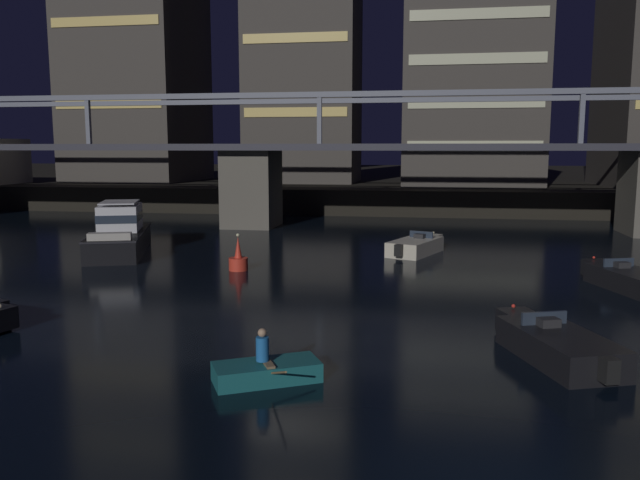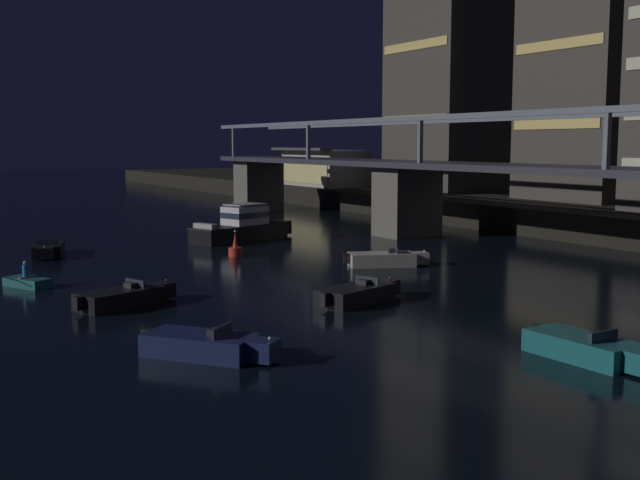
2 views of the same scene
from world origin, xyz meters
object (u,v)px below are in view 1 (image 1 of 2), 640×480
object	(u,v)px
tower_west_tall	(304,9)
speedboat_near_center	(627,279)
speedboat_near_right	(417,246)
speedboat_far_center	(555,344)
tower_central	(472,85)
dinghy_with_paddler	(266,371)
cabin_cruiser_near_left	(120,233)
river_bridge	(444,170)
channel_buoy	(238,260)

from	to	relation	value
tower_west_tall	speedboat_near_center	bearing A→B (deg)	-61.78
speedboat_near_right	speedboat_far_center	size ratio (longest dim) A/B	0.99
tower_central	speedboat_near_center	world-z (taller)	tower_central
speedboat_near_center	dinghy_with_paddler	bearing A→B (deg)	-133.50
tower_west_tall	cabin_cruiser_near_left	world-z (taller)	tower_west_tall
river_bridge	channel_buoy	world-z (taller)	river_bridge
tower_west_tall	channel_buoy	world-z (taller)	tower_west_tall
speedboat_near_center	tower_central	bearing A→B (deg)	96.81
river_bridge	cabin_cruiser_near_left	distance (m)	22.04
tower_west_tall	speedboat_near_center	world-z (taller)	tower_west_tall
speedboat_near_center	speedboat_far_center	xyz separation A→B (m)	(-4.65, -9.72, 0.00)
speedboat_far_center	cabin_cruiser_near_left	bearing A→B (deg)	143.32
dinghy_with_paddler	tower_west_tall	bearing A→B (deg)	99.70
tower_west_tall	tower_central	world-z (taller)	tower_west_tall
tower_central	speedboat_far_center	xyz separation A→B (m)	(-0.46, -44.85, -11.12)
river_bridge	cabin_cruiser_near_left	size ratio (longest dim) A/B	9.51
speedboat_near_right	channel_buoy	bearing A→B (deg)	-142.74
tower_west_tall	speedboat_far_center	xyz separation A→B (m)	(16.19, -48.57, -19.28)
speedboat_near_right	tower_west_tall	bearing A→B (deg)	111.23
tower_west_tall	speedboat_far_center	world-z (taller)	tower_west_tall
river_bridge	tower_west_tall	bearing A→B (deg)	123.36
tower_west_tall	river_bridge	bearing A→B (deg)	-56.64
river_bridge	speedboat_near_right	distance (m)	11.20
river_bridge	dinghy_with_paddler	xyz separation A→B (m)	(-4.99, -30.56, -3.96)
speedboat_near_right	dinghy_with_paddler	bearing A→B (deg)	-99.51
channel_buoy	cabin_cruiser_near_left	bearing A→B (deg)	152.66
cabin_cruiser_near_left	tower_central	bearing A→B (deg)	55.22
speedboat_near_center	dinghy_with_paddler	xyz separation A→B (m)	(-12.03, -12.68, -0.14)
river_bridge	dinghy_with_paddler	world-z (taller)	river_bridge
river_bridge	speedboat_far_center	world-z (taller)	river_bridge
speedboat_near_center	river_bridge	bearing A→B (deg)	111.49
speedboat_far_center	channel_buoy	world-z (taller)	channel_buoy
tower_central	dinghy_with_paddler	xyz separation A→B (m)	(-7.84, -47.81, -11.26)
river_bridge	channel_buoy	distance (m)	19.72
cabin_cruiser_near_left	speedboat_near_right	distance (m)	16.38
tower_central	speedboat_near_right	xyz separation A→B (m)	(-4.46, -27.66, -11.12)
speedboat_near_right	speedboat_far_center	distance (m)	17.65
cabin_cruiser_near_left	speedboat_near_right	xyz separation A→B (m)	(16.23, 2.13, -0.64)
river_bridge	speedboat_near_center	world-z (taller)	river_bridge
tower_west_tall	speedboat_near_right	bearing A→B (deg)	-68.77
river_bridge	speedboat_far_center	xyz separation A→B (m)	(2.39, -27.60, -3.82)
cabin_cruiser_near_left	channel_buoy	xyz separation A→B (m)	(8.00, -4.13, -0.57)
tower_central	channel_buoy	bearing A→B (deg)	-110.51
cabin_cruiser_near_left	channel_buoy	size ratio (longest dim) A/B	5.29
speedboat_near_center	speedboat_near_right	distance (m)	11.44
tower_west_tall	cabin_cruiser_near_left	size ratio (longest dim) A/B	3.79
cabin_cruiser_near_left	river_bridge	bearing A→B (deg)	35.09
speedboat_near_right	river_bridge	bearing A→B (deg)	81.17
speedboat_near_right	dinghy_with_paddler	xyz separation A→B (m)	(-3.38, -20.15, -0.14)
tower_central	cabin_cruiser_near_left	distance (m)	37.75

